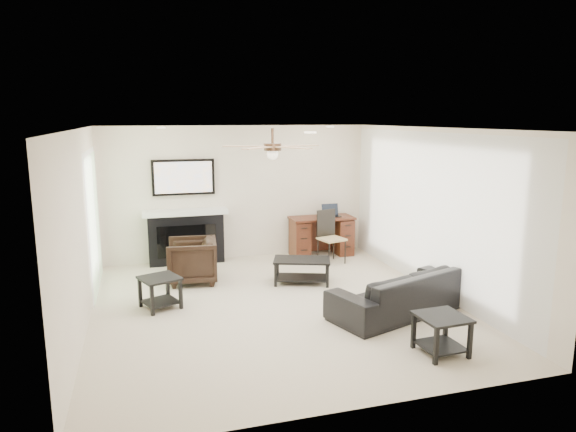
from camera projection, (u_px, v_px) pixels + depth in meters
name	position (u px, v px, depth m)	size (l,w,h in m)	color
room_shell	(286.00, 188.00, 7.11)	(5.50, 5.54, 2.52)	beige
sofa	(400.00, 292.00, 7.01)	(2.06, 0.80, 0.60)	black
armchair	(192.00, 261.00, 8.32)	(0.77, 0.79, 0.72)	black
coffee_table	(302.00, 271.00, 8.30)	(0.90, 0.50, 0.40)	black
end_table_near	(441.00, 335.00, 5.81)	(0.52, 0.52, 0.45)	black
end_table_left	(160.00, 292.00, 7.20)	(0.50, 0.50, 0.45)	black
fireplace_unit	(185.00, 212.00, 9.28)	(1.52, 0.34, 1.91)	black
desk	(321.00, 236.00, 9.94)	(1.22, 0.56, 0.76)	#37120D
desk_chair	(332.00, 237.00, 9.40)	(0.42, 0.44, 0.97)	black
laptop	(332.00, 211.00, 9.88)	(0.33, 0.24, 0.23)	black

